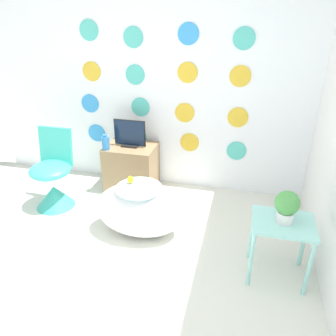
{
  "coord_description": "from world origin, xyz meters",
  "views": [
    {
      "loc": [
        0.94,
        -1.36,
        1.97
      ],
      "look_at": [
        0.34,
        1.02,
        0.76
      ],
      "focal_mm": 35.0,
      "sensor_mm": 36.0,
      "label": 1
    }
  ],
  "objects_px": {
    "bathtub": "(140,209)",
    "potted_plant_left": "(287,206)",
    "vase": "(106,143)",
    "chair": "(53,183)",
    "tv": "(130,135)"
  },
  "relations": [
    {
      "from": "vase",
      "to": "potted_plant_left",
      "type": "distance_m",
      "value": 2.05
    },
    {
      "from": "chair",
      "to": "tv",
      "type": "xyz_separation_m",
      "value": [
        0.69,
        0.57,
        0.4
      ]
    },
    {
      "from": "potted_plant_left",
      "to": "vase",
      "type": "bearing_deg",
      "value": 153.49
    },
    {
      "from": "bathtub",
      "to": "potted_plant_left",
      "type": "bearing_deg",
      "value": -12.56
    },
    {
      "from": "chair",
      "to": "tv",
      "type": "height_order",
      "value": "tv"
    },
    {
      "from": "bathtub",
      "to": "potted_plant_left",
      "type": "distance_m",
      "value": 1.33
    },
    {
      "from": "tv",
      "to": "potted_plant_left",
      "type": "xyz_separation_m",
      "value": [
        1.61,
        -1.07,
        -0.02
      ]
    },
    {
      "from": "tv",
      "to": "vase",
      "type": "relative_size",
      "value": 2.09
    },
    {
      "from": "bathtub",
      "to": "tv",
      "type": "bearing_deg",
      "value": 114.75
    },
    {
      "from": "chair",
      "to": "potted_plant_left",
      "type": "height_order",
      "value": "chair"
    },
    {
      "from": "chair",
      "to": "potted_plant_left",
      "type": "xyz_separation_m",
      "value": [
        2.29,
        -0.51,
        0.39
      ]
    },
    {
      "from": "chair",
      "to": "tv",
      "type": "relative_size",
      "value": 2.31
    },
    {
      "from": "chair",
      "to": "vase",
      "type": "relative_size",
      "value": 4.83
    },
    {
      "from": "bathtub",
      "to": "potted_plant_left",
      "type": "xyz_separation_m",
      "value": [
        1.24,
        -0.28,
        0.41
      ]
    },
    {
      "from": "bathtub",
      "to": "potted_plant_left",
      "type": "relative_size",
      "value": 3.31
    }
  ]
}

